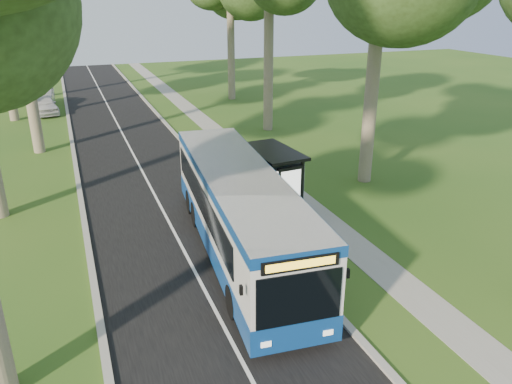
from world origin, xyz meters
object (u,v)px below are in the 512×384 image
(bus_shelter, at_px, (280,171))
(car_white, at_px, (44,105))
(bus, at_px, (240,213))
(litter_bin, at_px, (308,238))
(bus_stop_sign, at_px, (274,204))
(car_silver, at_px, (42,98))

(bus_shelter, xyz_separation_m, car_white, (-10.18, 26.03, -1.32))
(bus, relative_size, litter_bin, 14.40)
(bus_stop_sign, xyz_separation_m, car_white, (-9.08, 27.95, -0.67))
(bus_shelter, height_order, car_white, bus_shelter)
(bus_stop_sign, distance_m, car_silver, 32.07)
(bus_shelter, relative_size, car_silver, 0.70)
(bus_shelter, bearing_deg, car_white, 106.31)
(bus, bearing_deg, car_white, 109.16)
(bus_stop_sign, xyz_separation_m, litter_bin, (0.82, -1.53, -1.00))
(bus_shelter, distance_m, car_white, 27.98)
(bus, bearing_deg, litter_bin, -7.34)
(car_white, bearing_deg, litter_bin, -81.61)
(car_white, distance_m, car_silver, 2.78)
(bus_stop_sign, height_order, bus_shelter, bus_shelter)
(bus_shelter, height_order, litter_bin, bus_shelter)
(car_white, relative_size, car_silver, 0.89)
(bus, height_order, bus_shelter, bus)
(bus_shelter, distance_m, litter_bin, 3.83)
(bus, xyz_separation_m, car_silver, (-7.40, 31.67, -0.90))
(car_silver, bearing_deg, car_white, -84.16)
(bus, distance_m, bus_stop_sign, 2.06)
(car_white, xyz_separation_m, car_silver, (-0.13, 2.77, 0.06))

